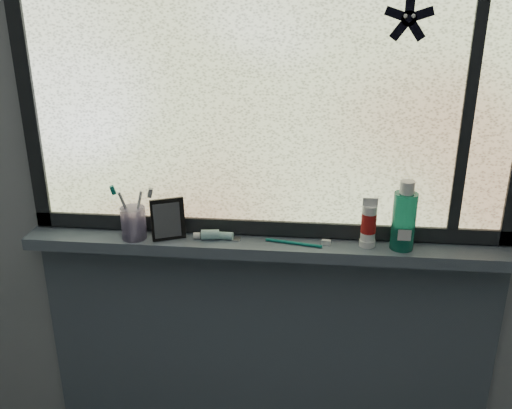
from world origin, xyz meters
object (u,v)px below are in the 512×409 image
object	(u,v)px
vanity_mirror	(168,219)
cream_tube	(369,221)
toothbrush_cup	(134,223)
mouthwash_bottle	(404,215)

from	to	relation	value
vanity_mirror	cream_tube	bearing A→B (deg)	-22.88
vanity_mirror	toothbrush_cup	xyz separation A→B (m)	(-0.11, -0.01, -0.02)
vanity_mirror	mouthwash_bottle	distance (m)	0.76
toothbrush_cup	mouthwash_bottle	world-z (taller)	mouthwash_bottle
vanity_mirror	cream_tube	xyz separation A→B (m)	(0.65, 0.01, 0.02)
mouthwash_bottle	cream_tube	world-z (taller)	mouthwash_bottle
vanity_mirror	toothbrush_cup	world-z (taller)	vanity_mirror
toothbrush_cup	cream_tube	world-z (taller)	cream_tube
vanity_mirror	toothbrush_cup	bearing A→B (deg)	160.61
toothbrush_cup	cream_tube	bearing A→B (deg)	1.34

